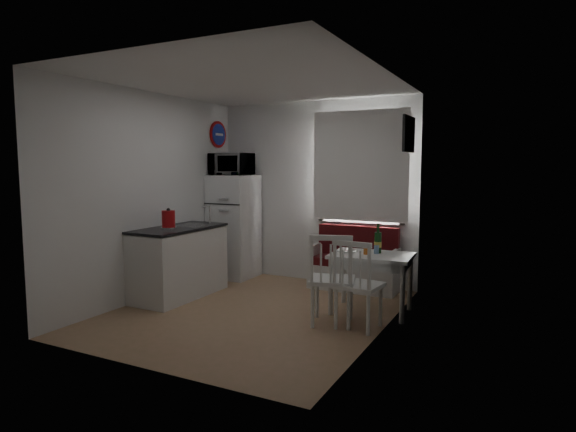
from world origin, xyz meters
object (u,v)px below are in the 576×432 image
(chair_right, at_px, (356,275))
(kettle, at_px, (169,219))
(fridge, at_px, (234,226))
(kitchen_counter, at_px, (180,261))
(chair_left, at_px, (329,270))
(bench, at_px, (354,269))
(dining_table, at_px, (371,261))
(microwave, at_px, (231,164))
(wine_bottle, at_px, (378,238))

(chair_right, distance_m, kettle, 2.44)
(kettle, bearing_deg, fridge, 91.15)
(kitchen_counter, height_order, chair_left, kitchen_counter)
(bench, relative_size, kettle, 4.67)
(dining_table, height_order, fridge, fridge)
(chair_right, height_order, kettle, kettle)
(kettle, bearing_deg, chair_left, 0.45)
(microwave, relative_size, wine_bottle, 1.74)
(kitchen_counter, xyz_separation_m, chair_right, (2.45, -0.23, 0.12))
(chair_right, xyz_separation_m, kettle, (-2.40, -0.02, 0.45))
(dining_table, relative_size, microwave, 1.61)
(dining_table, height_order, chair_right, chair_right)
(dining_table, height_order, microwave, microwave)
(chair_left, relative_size, chair_right, 1.12)
(kettle, distance_m, wine_bottle, 2.53)
(kitchen_counter, relative_size, fridge, 0.86)
(chair_left, relative_size, kettle, 2.20)
(bench, relative_size, wine_bottle, 3.52)
(kitchen_counter, distance_m, fridge, 1.28)
(dining_table, distance_m, chair_right, 0.67)
(fridge, distance_m, microwave, 0.93)
(chair_right, xyz_separation_m, fridge, (-2.43, 1.47, 0.19))
(kitchen_counter, bearing_deg, kettle, -78.67)
(wine_bottle, bearing_deg, fridge, 163.85)
(kitchen_counter, relative_size, dining_table, 1.39)
(kitchen_counter, xyz_separation_m, fridge, (0.02, 1.24, 0.31))
(chair_right, relative_size, wine_bottle, 1.48)
(dining_table, bearing_deg, chair_right, -90.34)
(chair_left, height_order, kettle, kettle)
(chair_left, xyz_separation_m, kettle, (-2.11, -0.02, 0.42))
(bench, relative_size, chair_left, 2.12)
(wine_bottle, bearing_deg, dining_table, -112.81)
(kettle, bearing_deg, chair_right, 0.51)
(dining_table, relative_size, fridge, 0.62)
(fridge, height_order, microwave, microwave)
(bench, height_order, chair_left, chair_left)
(chair_left, bearing_deg, microwave, 130.50)
(kettle, bearing_deg, dining_table, 16.26)
(kettle, height_order, wine_bottle, kettle)
(fridge, bearing_deg, bench, 3.29)
(chair_right, height_order, microwave, microwave)
(dining_table, height_order, wine_bottle, wine_bottle)
(dining_table, distance_m, kettle, 2.49)
(kitchen_counter, xyz_separation_m, chair_left, (2.16, -0.23, 0.15))
(chair_left, xyz_separation_m, fridge, (-2.14, 1.47, 0.16))
(bench, xyz_separation_m, kettle, (-1.84, -1.60, 0.74))
(chair_left, bearing_deg, kettle, 164.64)
(bench, bearing_deg, dining_table, -60.51)
(wine_bottle, bearing_deg, kettle, -161.83)
(chair_left, relative_size, microwave, 0.96)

